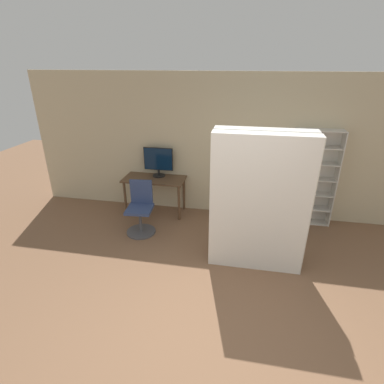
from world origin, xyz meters
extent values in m
plane|color=brown|center=(0.00, 0.00, 0.00)|extent=(16.00, 16.00, 0.00)
cube|color=#C6B793|center=(0.00, 3.35, 1.35)|extent=(8.00, 0.06, 2.70)
cube|color=brown|center=(-1.45, 3.04, 0.72)|extent=(1.21, 0.58, 0.03)
cylinder|color=brown|center=(-2.00, 2.81, 0.35)|extent=(0.05, 0.05, 0.71)
cylinder|color=brown|center=(-0.91, 2.81, 0.35)|extent=(0.05, 0.05, 0.71)
cylinder|color=brown|center=(-2.00, 3.26, 0.35)|extent=(0.05, 0.05, 0.71)
cylinder|color=brown|center=(-0.91, 3.26, 0.35)|extent=(0.05, 0.05, 0.71)
cylinder|color=black|center=(-1.40, 3.18, 0.75)|extent=(0.25, 0.25, 0.02)
cylinder|color=black|center=(-1.40, 3.18, 0.82)|extent=(0.04, 0.04, 0.12)
cube|color=black|center=(-1.40, 3.19, 1.09)|extent=(0.59, 0.02, 0.45)
cube|color=#0A1E38|center=(-1.40, 3.18, 1.09)|extent=(0.56, 0.03, 0.43)
cylinder|color=#4C4C51|center=(-1.47, 2.21, 0.01)|extent=(0.52, 0.52, 0.03)
cylinder|color=#4C4C51|center=(-1.47, 2.21, 0.24)|extent=(0.05, 0.05, 0.41)
cube|color=navy|center=(-1.47, 2.21, 0.47)|extent=(0.48, 0.48, 0.05)
cube|color=navy|center=(-1.49, 2.41, 0.72)|extent=(0.40, 0.08, 0.45)
cube|color=beige|center=(1.12, 3.18, 0.89)|extent=(0.02, 0.28, 1.78)
cube|color=beige|center=(1.91, 3.18, 0.89)|extent=(0.02, 0.28, 1.78)
cube|color=beige|center=(1.52, 3.32, 0.89)|extent=(0.81, 0.02, 1.78)
cube|color=beige|center=(1.52, 3.18, 0.01)|extent=(0.77, 0.25, 0.02)
cube|color=beige|center=(1.52, 3.18, 0.30)|extent=(0.77, 0.25, 0.02)
cube|color=beige|center=(1.52, 3.18, 0.60)|extent=(0.77, 0.25, 0.02)
cube|color=beige|center=(1.52, 3.18, 0.89)|extent=(0.77, 0.25, 0.02)
cube|color=beige|center=(1.52, 3.18, 1.19)|extent=(0.77, 0.25, 0.02)
cube|color=beige|center=(1.52, 3.18, 1.48)|extent=(0.77, 0.25, 0.02)
cube|color=beige|center=(1.52, 3.18, 1.77)|extent=(0.77, 0.25, 0.02)
cube|color=gold|center=(1.16, 3.17, 0.14)|extent=(0.03, 0.18, 0.24)
cube|color=silver|center=(1.20, 3.15, 0.11)|extent=(0.03, 0.16, 0.18)
cube|color=silver|center=(1.24, 3.15, 0.11)|extent=(0.03, 0.15, 0.19)
cube|color=red|center=(1.28, 3.23, 0.11)|extent=(0.02, 0.16, 0.18)
cube|color=silver|center=(1.32, 3.19, 0.14)|extent=(0.03, 0.18, 0.25)
cube|color=brown|center=(1.15, 3.18, 0.42)|extent=(0.03, 0.21, 0.22)
cube|color=#1E4C9E|center=(1.18, 3.19, 0.41)|extent=(0.03, 0.19, 0.19)
cube|color=red|center=(1.22, 3.18, 0.41)|extent=(0.03, 0.17, 0.19)
cube|color=#1E4C9E|center=(1.27, 3.19, 0.44)|extent=(0.04, 0.21, 0.25)
cube|color=red|center=(1.15, 3.13, 0.73)|extent=(0.02, 0.14, 0.24)
cube|color=red|center=(1.18, 3.16, 0.71)|extent=(0.03, 0.17, 0.21)
cube|color=#7A2D84|center=(1.21, 3.18, 0.72)|extent=(0.02, 0.19, 0.23)
cube|color=gold|center=(1.24, 3.18, 0.71)|extent=(0.03, 0.20, 0.20)
cube|color=teal|center=(1.28, 3.16, 0.71)|extent=(0.03, 0.15, 0.20)
cube|color=orange|center=(1.15, 3.16, 1.00)|extent=(0.02, 0.18, 0.20)
cube|color=teal|center=(1.19, 3.19, 1.03)|extent=(0.04, 0.20, 0.25)
cube|color=#7A2D84|center=(1.23, 3.21, 1.01)|extent=(0.03, 0.14, 0.22)
cube|color=brown|center=(1.27, 3.17, 1.00)|extent=(0.02, 0.18, 0.19)
cube|color=orange|center=(1.30, 3.20, 1.02)|extent=(0.03, 0.16, 0.23)
cube|color=#232328|center=(1.34, 3.20, 0.99)|extent=(0.02, 0.19, 0.17)
cube|color=gold|center=(1.16, 3.18, 1.30)|extent=(0.03, 0.21, 0.21)
cube|color=#232328|center=(1.20, 3.19, 1.32)|extent=(0.04, 0.20, 0.24)
cube|color=gold|center=(1.24, 3.16, 1.32)|extent=(0.04, 0.14, 0.25)
cube|color=#287A38|center=(1.28, 3.17, 1.31)|extent=(0.03, 0.20, 0.24)
cube|color=gold|center=(1.15, 3.20, 1.60)|extent=(0.02, 0.20, 0.21)
cube|color=red|center=(1.18, 3.19, 1.60)|extent=(0.03, 0.14, 0.23)
cube|color=#232328|center=(1.21, 3.24, 1.58)|extent=(0.02, 0.14, 0.18)
cube|color=#232328|center=(1.23, 3.20, 1.62)|extent=(0.03, 0.20, 0.25)
cube|color=#232328|center=(1.27, 3.22, 1.58)|extent=(0.04, 0.18, 0.19)
cube|color=gold|center=(1.31, 3.24, 1.59)|extent=(0.03, 0.14, 0.20)
cube|color=#287A38|center=(1.34, 3.17, 1.60)|extent=(0.02, 0.17, 0.21)
cube|color=orange|center=(1.38, 3.17, 1.60)|extent=(0.02, 0.21, 0.23)
cube|color=#232328|center=(1.40, 3.16, 1.59)|extent=(0.02, 0.16, 0.19)
cube|color=silver|center=(0.53, 1.58, 1.02)|extent=(1.36, 0.27, 2.05)
cube|color=beige|center=(1.20, 1.58, 1.02)|extent=(0.01, 0.27, 2.01)
cube|color=silver|center=(0.53, 1.84, 1.02)|extent=(1.36, 0.25, 2.05)
cube|color=beige|center=(1.20, 1.84, 1.02)|extent=(0.01, 0.25, 2.01)
camera|label=1|loc=(0.31, -2.21, 2.87)|focal=28.00mm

